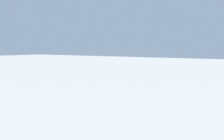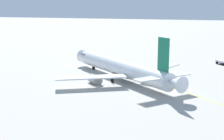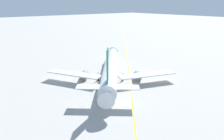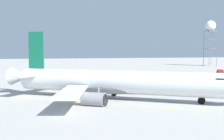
{
  "view_description": "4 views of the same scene",
  "coord_description": "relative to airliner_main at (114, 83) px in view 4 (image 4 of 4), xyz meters",
  "views": [
    {
      "loc": [
        -59.48,
        -6.26,
        13.33
      ],
      "look_at": [
        -36.39,
        -38.9,
        9.76
      ],
      "focal_mm": 42.22,
      "sensor_mm": 36.0,
      "label": 1
    },
    {
      "loc": [
        20.95,
        -72.1,
        17.98
      ],
      "look_at": [
        -1.6,
        -0.96,
        2.67
      ],
      "focal_mm": 52.21,
      "sensor_mm": 36.0,
      "label": 2
    },
    {
      "loc": [
        43.7,
        -34.06,
        20.0
      ],
      "look_at": [
        3.19,
        -0.97,
        3.72
      ],
      "focal_mm": 34.71,
      "sensor_mm": 36.0,
      "label": 3
    },
    {
      "loc": [
        17.77,
        50.88,
        7.9
      ],
      "look_at": [
        -0.44,
        -1.18,
        4.69
      ],
      "focal_mm": 51.48,
      "sensor_mm": 36.0,
      "label": 4
    }
  ],
  "objects": [
    {
      "name": "ops_pickup_truck",
      "position": [
        -56.88,
        -45.83,
        -1.91
      ],
      "size": [
        4.76,
        5.69,
        1.41
      ],
      "rotation": [
        0.0,
        0.0,
        0.97
      ],
      "color": "#232326",
      "rests_on": "ground_plane"
    },
    {
      "name": "ground_plane",
      "position": [
        -0.07,
        -1.13,
        -2.72
      ],
      "size": [
        600.0,
        600.0,
        0.0
      ],
      "primitive_type": "plane",
      "color": "#ADAAA3"
    },
    {
      "name": "airliner_main",
      "position": [
        0.0,
        0.0,
        0.0
      ],
      "size": [
        33.77,
        30.94,
        11.55
      ],
      "rotation": [
        0.0,
        0.0,
        2.42
      ],
      "color": "silver",
      "rests_on": "ground_plane"
    },
    {
      "name": "taxiway_centreline",
      "position": [
        4.99,
        2.42,
        -2.72
      ],
      "size": [
        149.43,
        132.06,
        0.01
      ],
      "rotation": [
        0.0,
        0.0,
        2.42
      ],
      "color": "yellow",
      "rests_on": "ground_plane"
    },
    {
      "name": "radar_tower",
      "position": [
        -91.05,
        -98.39,
        17.9
      ],
      "size": [
        5.77,
        5.77,
        24.62
      ],
      "color": "slate",
      "rests_on": "ground_plane"
    }
  ]
}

